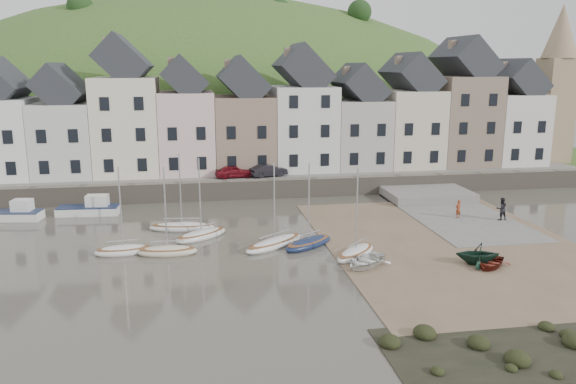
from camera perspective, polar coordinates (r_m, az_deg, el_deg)
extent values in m
plane|color=#49453A|center=(39.38, 1.43, -6.17)|extent=(160.00, 160.00, 0.00)
cube|color=#365923|center=(69.98, -3.48, 2.83)|extent=(90.00, 30.00, 1.50)
cube|color=slate|center=(58.60, -2.31, 1.70)|extent=(70.00, 7.00, 0.10)
cube|color=slate|center=(55.33, -1.86, 0.36)|extent=(70.00, 1.20, 1.80)
cube|color=brown|center=(42.73, 16.14, -5.11)|extent=(18.00, 26.00, 0.06)
cube|color=slate|center=(51.33, 16.39, -2.11)|extent=(8.00, 18.00, 0.12)
ellipsoid|color=#365923|center=(101.39, -7.82, -5.05)|extent=(134.40, 84.00, 84.00)
cylinder|color=#382619|center=(86.06, -20.14, 15.48)|extent=(0.50, 0.50, 3.00)
sphere|color=#213D19|center=(86.25, -20.27, 17.14)|extent=(3.60, 3.60, 3.60)
cylinder|color=#382619|center=(88.75, -10.39, 15.92)|extent=(0.50, 0.50, 3.00)
sphere|color=#213D19|center=(88.93, -10.46, 17.53)|extent=(3.60, 3.60, 3.60)
cylinder|color=#382619|center=(87.72, -0.85, 16.16)|extent=(0.50, 0.50, 3.00)
sphere|color=#213D19|center=(87.90, -0.86, 17.79)|extent=(3.60, 3.60, 3.60)
cylinder|color=#382619|center=(89.33, 7.19, 16.01)|extent=(0.50, 0.50, 3.00)
sphere|color=#213D19|center=(89.51, 7.24, 17.60)|extent=(3.60, 3.60, 3.60)
cube|color=white|center=(63.90, -26.68, 4.87)|extent=(6.00, 8.00, 8.00)
cube|color=silver|center=(62.42, -21.43, 4.95)|extent=(5.80, 8.00, 7.50)
cube|color=gray|center=(62.29, -23.26, 10.96)|extent=(0.60, 0.90, 1.40)
cube|color=beige|center=(61.29, -15.86, 6.40)|extent=(6.40, 8.00, 10.00)
cube|color=gray|center=(61.21, -17.87, 13.99)|extent=(0.60, 0.90, 1.40)
cube|color=beige|center=(60.99, -10.14, 5.94)|extent=(5.60, 8.00, 8.50)
cube|color=gray|center=(60.63, -11.76, 12.54)|extent=(0.60, 0.90, 1.40)
cube|color=#856E5C|center=(61.23, -4.53, 5.89)|extent=(6.20, 8.00, 8.00)
cube|color=gray|center=(60.69, -6.14, 12.54)|extent=(0.60, 0.90, 1.40)
cube|color=silver|center=(62.05, 1.44, 6.48)|extent=(6.60, 8.00, 9.00)
cube|color=gray|center=(61.40, -0.07, 13.74)|extent=(0.60, 0.90, 1.40)
cube|color=#AEA99F|center=(63.60, 7.01, 5.86)|extent=(5.80, 8.00, 7.50)
cube|color=gray|center=(62.77, 5.88, 11.91)|extent=(0.60, 0.90, 1.40)
cube|color=beige|center=(65.46, 12.06, 6.31)|extent=(6.00, 8.00, 8.50)
cube|color=gray|center=(64.56, 11.09, 12.74)|extent=(0.60, 0.90, 1.40)
cube|color=#7F6C5B|center=(67.91, 17.04, 6.90)|extent=(6.40, 8.00, 10.00)
cube|color=gray|center=(66.96, 16.24, 13.93)|extent=(0.60, 0.90, 1.40)
cube|color=silver|center=(70.94, 21.47, 5.99)|extent=(5.80, 8.00, 8.00)
cube|color=gray|center=(69.84, 20.89, 11.65)|extent=(0.60, 0.90, 1.40)
cube|color=#997F60|center=(73.67, 25.24, 7.45)|extent=(3.50, 3.50, 12.00)
cone|color=#997F60|center=(73.58, 25.92, 14.42)|extent=(4.00, 4.00, 6.00)
ellipsoid|color=silver|center=(45.40, -10.67, -3.54)|extent=(5.28, 2.13, 0.84)
ellipsoid|color=brown|center=(45.34, -10.68, -3.28)|extent=(4.86, 1.94, 0.20)
cylinder|color=#B2B5B7|center=(44.65, -10.83, 0.28)|extent=(0.10, 0.10, 5.60)
cylinder|color=#B2B5B7|center=(45.20, -10.71, -2.63)|extent=(2.81, 0.43, 0.08)
ellipsoid|color=silver|center=(40.75, -16.28, -5.74)|extent=(4.04, 1.91, 0.84)
ellipsoid|color=brown|center=(40.68, -16.30, -5.45)|extent=(3.72, 1.74, 0.20)
cylinder|color=#B2B5B7|center=(39.90, -16.56, -1.51)|extent=(0.10, 0.10, 5.60)
cylinder|color=#B2B5B7|center=(40.53, -16.35, -4.73)|extent=(2.14, 0.31, 0.08)
ellipsoid|color=beige|center=(39.88, -12.08, -5.91)|extent=(4.15, 1.69, 0.84)
ellipsoid|color=brown|center=(39.81, -12.09, -5.61)|extent=(3.82, 1.54, 0.20)
cylinder|color=#B2B5B7|center=(39.01, -12.29, -1.59)|extent=(0.10, 0.10, 5.60)
cylinder|color=#B2B5B7|center=(39.65, -12.13, -4.88)|extent=(2.25, 0.19, 0.08)
ellipsoid|color=silver|center=(43.06, -8.75, -4.37)|extent=(4.55, 3.93, 0.84)
ellipsoid|color=brown|center=(43.00, -8.76, -4.09)|extent=(4.17, 3.60, 0.20)
cylinder|color=#B2B5B7|center=(42.26, -8.89, -0.35)|extent=(0.10, 0.10, 5.60)
cylinder|color=#B2B5B7|center=(42.85, -8.79, -3.41)|extent=(2.06, 1.57, 0.08)
ellipsoid|color=silver|center=(40.68, -1.37, -5.25)|extent=(5.28, 4.59, 0.84)
ellipsoid|color=brown|center=(40.61, -1.37, -4.95)|extent=(4.84, 4.21, 0.20)
cylinder|color=#B2B5B7|center=(39.83, -1.39, -1.00)|extent=(0.10, 0.10, 5.60)
cylinder|color=#B2B5B7|center=(40.45, -1.38, -4.24)|extent=(2.44, 1.94, 0.08)
ellipsoid|color=#162246|center=(40.71, 2.09, -5.24)|extent=(4.54, 3.94, 0.84)
ellipsoid|color=brown|center=(40.64, 2.09, -4.94)|extent=(4.16, 3.61, 0.20)
cylinder|color=#B2B5B7|center=(39.86, 2.13, -1.00)|extent=(0.10, 0.10, 5.60)
cylinder|color=#B2B5B7|center=(40.48, 2.10, -4.23)|extent=(2.05, 1.57, 0.08)
ellipsoid|color=silver|center=(38.93, 6.85, -6.18)|extent=(4.13, 4.24, 0.84)
ellipsoid|color=brown|center=(38.86, 6.86, -5.87)|extent=(3.78, 3.89, 0.20)
cylinder|color=#B2B5B7|center=(38.04, 6.98, -1.75)|extent=(0.10, 0.10, 5.60)
cylinder|color=#B2B5B7|center=(38.69, 6.88, -5.12)|extent=(1.73, 1.82, 0.08)
cube|color=silver|center=(52.76, -25.90, -2.17)|extent=(4.65, 2.34, 0.70)
cube|color=#162246|center=(52.67, -25.94, -1.78)|extent=(4.56, 2.38, 0.08)
cube|color=silver|center=(52.47, -25.27, -1.23)|extent=(1.72, 1.42, 1.00)
cube|color=silver|center=(52.10, -19.51, -1.79)|extent=(5.37, 2.08, 0.70)
cube|color=#162246|center=(52.01, -19.54, -1.39)|extent=(5.27, 2.12, 0.08)
cube|color=silver|center=(51.82, -18.71, -0.83)|extent=(1.92, 1.33, 1.00)
imported|color=white|center=(36.93, 7.82, -6.89)|extent=(4.29, 4.17, 0.73)
imported|color=#173426|center=(38.83, 18.60, -5.90)|extent=(3.19, 2.89, 1.47)
imported|color=maroon|center=(38.70, 19.76, -6.73)|extent=(3.49, 3.45, 0.59)
imported|color=maroon|center=(49.69, 16.81, -1.64)|extent=(0.66, 0.55, 1.53)
imported|color=black|center=(50.11, 20.76, -1.59)|extent=(0.95, 0.75, 1.90)
imported|color=maroon|center=(57.19, -5.51, 2.07)|extent=(3.85, 1.90, 1.26)
imported|color=black|center=(57.53, -1.96, 2.19)|extent=(4.08, 2.43, 1.27)
cube|color=black|center=(29.23, 23.55, -14.23)|extent=(14.00, 6.00, 0.05)
ellipsoid|color=black|center=(31.26, 24.66, -12.27)|extent=(0.77, 0.85, 0.50)
ellipsoid|color=black|center=(27.47, 10.26, -14.68)|extent=(1.01, 1.11, 0.65)
ellipsoid|color=black|center=(27.53, 22.19, -15.36)|extent=(1.11, 1.22, 0.72)
ellipsoid|color=black|center=(30.85, 26.45, -12.80)|extent=(0.75, 0.83, 0.49)
ellipsoid|color=black|center=(26.94, 21.62, -16.24)|extent=(0.54, 0.59, 0.35)
ellipsoid|color=black|center=(30.12, 26.97, -13.34)|extent=(1.10, 1.21, 0.71)
ellipsoid|color=black|center=(28.36, 18.70, -14.25)|extent=(1.04, 1.15, 0.68)
ellipsoid|color=black|center=(27.16, 25.46, -16.35)|extent=(0.55, 0.60, 0.36)
ellipsoid|color=black|center=(28.59, 13.63, -13.66)|extent=(1.10, 1.20, 0.71)
ellipsoid|color=black|center=(25.75, 14.87, -17.12)|extent=(0.60, 0.66, 0.39)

